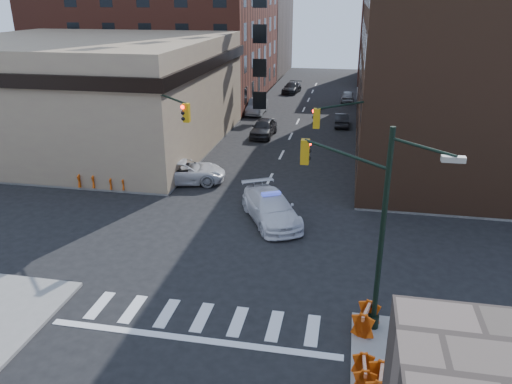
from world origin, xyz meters
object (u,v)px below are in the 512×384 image
at_px(barricade_se_a, 366,319).
at_px(pedestrian_a, 136,175).
at_px(parked_car_wfar, 257,106).
at_px(barrel_road, 268,209).
at_px(barrel_bank, 188,175).
at_px(pickup, 184,171).
at_px(pedestrian_b, 108,163).
at_px(parked_car_enear, 342,120).
at_px(parked_car_wnear, 264,128).
at_px(police_car, 271,208).
at_px(barricade_nw_a, 119,183).

bearing_deg(barricade_se_a, pedestrian_a, 64.14).
xyz_separation_m(parked_car_wfar, barrel_road, (5.88, -27.15, -0.35)).
bearing_deg(parked_car_wfar, barrel_bank, -91.49).
relative_size(pickup, pedestrian_b, 3.28).
xyz_separation_m(parked_car_enear, barrel_bank, (-10.03, -18.61, -0.13)).
relative_size(barrel_road, barricade_se_a, 0.70).
height_order(parked_car_wfar, barrel_road, parked_car_wfar).
bearing_deg(parked_car_wnear, parked_car_wfar, 106.82).
relative_size(parked_car_wfar, barricade_se_a, 3.74).
height_order(parked_car_wfar, pedestrian_a, pedestrian_a).
bearing_deg(parked_car_wfar, police_car, -77.56).
bearing_deg(pickup, pedestrian_b, 73.73).
distance_m(parked_car_enear, barricade_se_a, 33.57).
distance_m(pickup, pedestrian_a, 3.30).
height_order(pickup, pedestrian_a, pedestrian_a).
relative_size(pedestrian_a, barrel_bank, 1.56).
bearing_deg(barricade_nw_a, barricade_se_a, -40.74).
distance_m(police_car, pedestrian_a, 10.38).
bearing_deg(police_car, barricade_nw_a, 138.53).
bearing_deg(parked_car_enear, parked_car_wnear, 35.80).
bearing_deg(pedestrian_a, parked_car_enear, 96.48).
bearing_deg(barricade_nw_a, parked_car_wfar, 76.44).
bearing_deg(pedestrian_b, parked_car_enear, 29.29).
bearing_deg(pedestrian_b, barricade_se_a, -59.54).
bearing_deg(parked_car_enear, barrel_bank, 60.04).
relative_size(parked_car_wnear, pedestrian_a, 2.98).
height_order(barrel_road, barricade_se_a, barricade_se_a).
bearing_deg(pickup, pedestrian_a, 109.04).
relative_size(parked_car_enear, pedestrian_b, 2.22).
distance_m(pedestrian_b, barricade_nw_a, 3.44).
relative_size(police_car, pedestrian_a, 3.60).
relative_size(police_car, barricade_nw_a, 4.98).
bearing_deg(pickup, barrel_road, -137.95).
bearing_deg(pedestrian_a, barrel_bank, 70.82).
height_order(parked_car_enear, barricade_nw_a, parked_car_enear).
relative_size(pickup, parked_car_wnear, 1.21).
bearing_deg(parked_car_wnear, barricade_se_a, -69.96).
distance_m(pedestrian_a, barrel_bank, 3.62).
bearing_deg(parked_car_wnear, barrel_bank, -100.50).
bearing_deg(parked_car_wnear, pedestrian_b, -122.28).
relative_size(pickup, parked_car_wfar, 1.18).
bearing_deg(barricade_nw_a, pedestrian_b, 123.24).
relative_size(pedestrian_b, barricade_nw_a, 1.52).
bearing_deg(barrel_bank, barricade_se_a, -51.15).
distance_m(barrel_road, barricade_se_a, 11.68).
height_order(police_car, parked_car_wnear, police_car).
height_order(parked_car_wnear, pedestrian_a, pedestrian_a).
bearing_deg(pedestrian_a, parked_car_wfar, 120.56).
xyz_separation_m(pedestrian_a, barricade_se_a, (15.06, -13.01, -0.31)).
relative_size(parked_car_wnear, parked_car_enear, 1.22).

